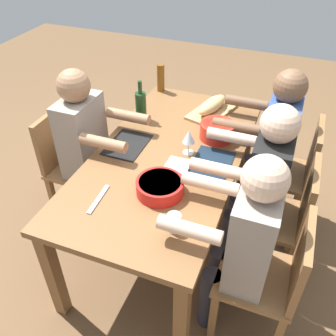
% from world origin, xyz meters
% --- Properties ---
extents(ground_plane, '(8.00, 8.00, 0.00)m').
position_xyz_m(ground_plane, '(0.00, 0.00, 0.00)').
color(ground_plane, brown).
extents(dining_table, '(1.71, 0.88, 0.74)m').
position_xyz_m(dining_table, '(0.00, 0.00, 0.65)').
color(dining_table, brown).
rests_on(dining_table, ground_plane).
extents(chair_near_right, '(0.40, 0.40, 0.85)m').
position_xyz_m(chair_near_right, '(0.47, -0.76, 0.48)').
color(chair_near_right, olive).
rests_on(chair_near_right, ground_plane).
extents(diner_near_right, '(0.41, 0.53, 1.20)m').
position_xyz_m(diner_near_right, '(0.47, -0.58, 0.70)').
color(diner_near_right, '#2D2D38').
rests_on(diner_near_right, ground_plane).
extents(chair_near_left, '(0.40, 0.40, 0.85)m').
position_xyz_m(chair_near_left, '(-0.47, -0.76, 0.48)').
color(chair_near_left, olive).
rests_on(chair_near_left, ground_plane).
extents(diner_near_left, '(0.41, 0.53, 1.20)m').
position_xyz_m(diner_near_left, '(-0.47, -0.58, 0.70)').
color(diner_near_left, '#2D2D38').
rests_on(diner_near_left, ground_plane).
extents(chair_far_center, '(0.40, 0.40, 0.85)m').
position_xyz_m(chair_far_center, '(0.00, 0.76, 0.48)').
color(chair_far_center, olive).
rests_on(chair_far_center, ground_plane).
extents(diner_far_center, '(0.41, 0.53, 1.20)m').
position_xyz_m(diner_far_center, '(-0.00, 0.58, 0.70)').
color(diner_far_center, '#2D2D38').
rests_on(diner_far_center, ground_plane).
extents(chair_near_center, '(0.40, 0.40, 0.85)m').
position_xyz_m(chair_near_center, '(0.00, -0.76, 0.48)').
color(chair_near_center, olive).
rests_on(chair_near_center, ground_plane).
extents(diner_near_center, '(0.41, 0.53, 1.20)m').
position_xyz_m(diner_near_center, '(0.00, -0.58, 0.70)').
color(diner_near_center, '#2D2D38').
rests_on(diner_near_center, ground_plane).
extents(serving_bowl_salad, '(0.26, 0.26, 0.08)m').
position_xyz_m(serving_bowl_salad, '(-0.35, -0.09, 0.79)').
color(serving_bowl_salad, red).
rests_on(serving_bowl_salad, dining_table).
extents(serving_bowl_fruit, '(0.23, 0.23, 0.11)m').
position_xyz_m(serving_bowl_fruit, '(0.29, -0.23, 0.80)').
color(serving_bowl_fruit, red).
rests_on(serving_bowl_fruit, dining_table).
extents(cutting_board, '(0.45, 0.32, 0.02)m').
position_xyz_m(cutting_board, '(0.60, -0.11, 0.75)').
color(cutting_board, tan).
rests_on(cutting_board, dining_table).
extents(bread_loaf, '(0.34, 0.19, 0.09)m').
position_xyz_m(bread_loaf, '(0.60, -0.11, 0.81)').
color(bread_loaf, tan).
rests_on(bread_loaf, cutting_board).
extents(wine_bottle, '(0.08, 0.08, 0.29)m').
position_xyz_m(wine_bottle, '(0.33, 0.33, 0.85)').
color(wine_bottle, '#193819').
rests_on(wine_bottle, dining_table).
extents(beer_bottle, '(0.06, 0.06, 0.22)m').
position_xyz_m(beer_bottle, '(0.80, 0.37, 0.85)').
color(beer_bottle, brown).
rests_on(beer_bottle, dining_table).
extents(wine_glass, '(0.08, 0.08, 0.17)m').
position_xyz_m(wine_glass, '(0.06, -0.11, 0.86)').
color(wine_glass, silver).
rests_on(wine_glass, dining_table).
extents(cup_near_left, '(0.07, 0.07, 0.09)m').
position_xyz_m(cup_near_left, '(-0.57, -0.25, 0.79)').
color(cup_near_left, white).
rests_on(cup_near_left, dining_table).
extents(placemat_far_center, '(0.32, 0.23, 0.01)m').
position_xyz_m(placemat_far_center, '(0.00, 0.28, 0.74)').
color(placemat_far_center, black).
rests_on(placemat_far_center, dining_table).
extents(placemat_near_center, '(0.32, 0.23, 0.01)m').
position_xyz_m(placemat_near_center, '(0.00, -0.28, 0.74)').
color(placemat_near_center, '#142333').
rests_on(placemat_near_center, dining_table).
extents(carving_knife, '(0.23, 0.04, 0.01)m').
position_xyz_m(carving_knife, '(-0.52, 0.20, 0.74)').
color(carving_knife, silver).
rests_on(carving_knife, dining_table).
extents(napkin_stack, '(0.14, 0.14, 0.02)m').
position_xyz_m(napkin_stack, '(-0.11, -0.10, 0.75)').
color(napkin_stack, white).
rests_on(napkin_stack, dining_table).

